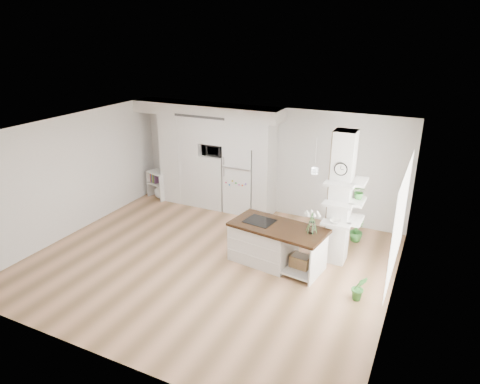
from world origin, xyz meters
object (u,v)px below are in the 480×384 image
object	(u,v)px
refrigerator	(242,179)
bookshelf	(160,187)
kitchen_island	(268,242)
floor_plant_a	(359,288)

from	to	relation	value
refrigerator	bookshelf	world-z (taller)	refrigerator
refrigerator	bookshelf	size ratio (longest dim) A/B	2.31
kitchen_island	refrigerator	bearing A→B (deg)	134.89
refrigerator	kitchen_island	bearing A→B (deg)	-53.02
kitchen_island	floor_plant_a	world-z (taller)	kitchen_island
refrigerator	bookshelf	distance (m)	2.51
refrigerator	kitchen_island	size ratio (longest dim) A/B	0.88
refrigerator	floor_plant_a	distance (m)	4.47
bookshelf	floor_plant_a	bearing A→B (deg)	-3.49
bookshelf	floor_plant_a	size ratio (longest dim) A/B	1.57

